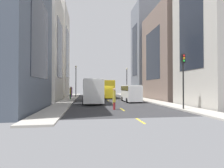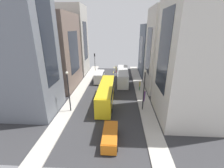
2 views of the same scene
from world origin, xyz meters
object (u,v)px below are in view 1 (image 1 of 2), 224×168
Objects in this scene: streetcar_yellow at (105,88)px; traffic_light_near_corner at (183,70)px; car_orange_0 at (96,92)px; pedestrian_crossing_mid at (70,92)px; pedestrian_walking_far at (72,92)px; pedestrian_crossing_near at (114,98)px; delivery_van_white at (131,92)px; city_bus_white at (92,89)px.

traffic_light_near_corner reaches higher than streetcar_yellow.
pedestrian_crossing_mid is at bearing -108.22° from car_orange_0.
pedestrian_crossing_mid is 0.40× the size of traffic_light_near_corner.
car_orange_0 is at bearing 97.92° from streetcar_yellow.
pedestrian_walking_far reaches higher than pedestrian_crossing_mid.
traffic_light_near_corner is at bearing 22.91° from pedestrian_crossing_near.
traffic_light_near_corner reaches higher than pedestrian_crossing_near.
car_orange_0 is at bearing -40.70° from pedestrian_crossing_mid.
pedestrian_crossing_near is 7.49m from traffic_light_near_corner.
streetcar_yellow is at bearing -70.84° from pedestrian_crossing_mid.
pedestrian_crossing_near is at bearing -114.48° from delivery_van_white.
pedestrian_walking_far is 5.37m from pedestrian_crossing_mid.
pedestrian_walking_far is at bearing 141.35° from pedestrian_crossing_near.
traffic_light_near_corner is (6.80, -1.40, 2.81)m from pedestrian_crossing_near.
city_bus_white is at bearing -166.56° from pedestrian_crossing_mid.
pedestrian_crossing_mid is 20.16m from traffic_light_near_corner.
pedestrian_walking_far is 20.46m from pedestrian_crossing_near.
city_bus_white is 0.94× the size of streetcar_yellow.
car_orange_0 is 30.78m from pedestrian_crossing_near.
pedestrian_crossing_mid is (0.25, -5.36, 0.02)m from pedestrian_walking_far.
city_bus_white reaches higher than pedestrian_walking_far.
traffic_light_near_corner is (12.46, -15.62, 2.65)m from pedestrian_crossing_mid.
pedestrian_crossing_near is (1.94, -9.08, -0.82)m from city_bus_white.
car_orange_0 is at bearing 102.29° from traffic_light_near_corner.
car_orange_0 is at bearing 85.45° from city_bus_white.
traffic_light_near_corner is (7.01, -32.18, 3.08)m from car_orange_0.
streetcar_yellow is 2.16× the size of delivery_van_white.
car_orange_0 is 2.10× the size of pedestrian_walking_far.
pedestrian_walking_far is at bearing -19.82° from pedestrian_crossing_mid.
car_orange_0 is at bearing 124.95° from pedestrian_crossing_near.
streetcar_yellow reaches higher than pedestrian_crossing_mid.
pedestrian_crossing_near is at bearing -53.10° from pedestrian_walking_far.
traffic_light_near_corner is at bearing -50.20° from city_bus_white.
delivery_van_white is at bearing -79.04° from car_orange_0.
pedestrian_walking_far is at bearing 121.20° from traffic_light_near_corner.
traffic_light_near_corner is at bearing -77.71° from car_orange_0.
pedestrian_crossing_mid is 1.00× the size of pedestrian_crossing_near.
delivery_van_white is at bearing -2.14° from city_bus_white.
delivery_van_white is 1.19× the size of car_orange_0.
car_orange_0 is 12.57m from pedestrian_walking_far.
streetcar_yellow is 11.84m from delivery_van_white.
traffic_light_near_corner reaches higher than pedestrian_walking_far.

